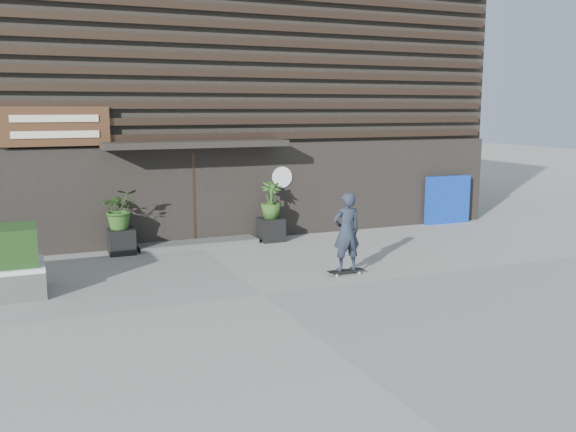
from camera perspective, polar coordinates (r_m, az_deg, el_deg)
name	(u,v)px	position (r m, az deg, el deg)	size (l,w,h in m)	color
ground	(262,295)	(11.67, -2.39, -7.17)	(80.00, 80.00, 0.00)	gray
entrance_step	(198,243)	(15.91, -8.21, -2.46)	(3.00, 0.80, 0.12)	#4C4C4A
planter_pot_left	(122,241)	(15.31, -14.93, -2.25)	(0.60, 0.60, 0.60)	black
bamboo_left	(120,209)	(15.17, -15.06, 0.63)	(0.86, 0.75, 0.96)	#2D591E
planter_pot_right	(271,230)	(16.25, -1.55, -1.24)	(0.60, 0.60, 0.60)	black
bamboo_right	(271,200)	(16.12, -1.57, 1.48)	(0.54, 0.54, 0.96)	#2D591E
blue_tarp	(447,200)	(19.26, 14.33, 1.44)	(1.53, 0.12, 1.43)	#0C319D
building	(152,90)	(20.80, -12.31, 11.15)	(18.00, 11.00, 8.00)	black
skateboarder	(346,232)	(12.88, 5.35, -1.46)	(0.78, 0.40, 1.72)	black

